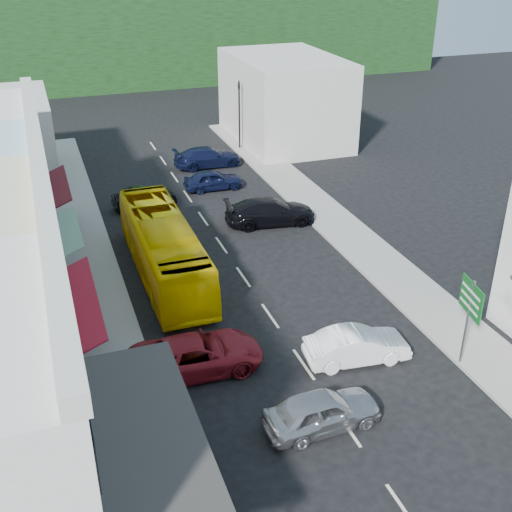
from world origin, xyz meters
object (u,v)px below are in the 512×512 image
Objects in this scene: car_white at (357,346)px; direction_sign at (467,324)px; bus at (164,249)px; traffic_signal at (239,116)px; pedestrian_left at (124,372)px; car_silver at (322,412)px; car_red at (197,356)px.

car_white is 4.51m from direction_sign.
car_white is (5.99, -9.98, -0.85)m from bus.
direction_sign is 0.72× the size of traffic_signal.
car_white is 1.10× the size of direction_sign.
pedestrian_left is (-9.49, 1.06, 0.30)m from car_white.
car_silver is at bearing -127.43° from pedestrian_left.
direction_sign reaches higher than bus.
car_white is at bearing 96.38° from traffic_signal.
traffic_signal is at bearing -2.86° from car_white.
car_silver is at bearing -157.59° from direction_sign.
pedestrian_left is at bearing -111.60° from bus.
bus is 6.82× the size of pedestrian_left.
pedestrian_left reaches higher than car_white.
bus is at bearing 76.59° from traffic_signal.
direction_sign reaches higher than car_white.
pedestrian_left is 31.46m from traffic_signal.
direction_sign is at bearing 104.11° from traffic_signal.
traffic_signal reaches higher than car_white.
car_silver is 1.00× the size of car_white.
pedestrian_left is (-3.50, -8.92, -0.55)m from bus.
bus is 15.37m from direction_sign.
traffic_signal is (10.90, 27.65, 2.08)m from car_red.
car_silver is 33.37m from traffic_signal.
car_red is at bearing 83.44° from traffic_signal.
bus reaches higher than car_red.
bus is at bearing -2.60° from car_red.
car_white is (3.08, 3.22, 0.00)m from car_silver.
bus is 2.08× the size of traffic_signal.
car_white is 0.96× the size of car_red.
direction_sign is (9.94, -11.71, 0.45)m from bus.
traffic_signal is at bearing 61.49° from bus.
traffic_signal reaches higher than pedestrian_left.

